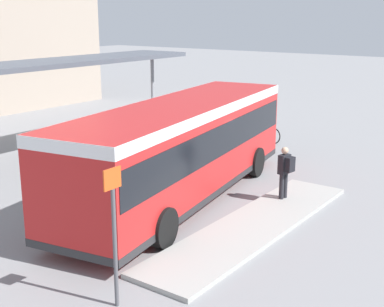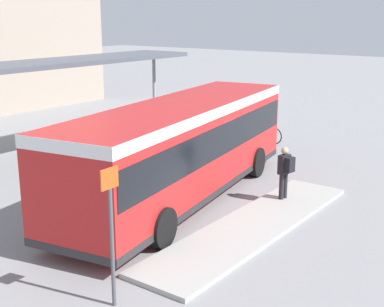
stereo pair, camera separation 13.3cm
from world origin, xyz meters
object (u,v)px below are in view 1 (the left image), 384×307
object	(u,v)px
city_bus	(182,144)
pedestrian_waiting	(285,169)
bicycle_black	(221,126)
platform_sign	(114,231)
bicycle_blue	(232,130)
bicycle_white	(247,132)
bicycle_green	(263,134)

from	to	relation	value
city_bus	pedestrian_waiting	bearing A→B (deg)	-68.93
bicycle_black	platform_sign	bearing A→B (deg)	-55.45
bicycle_blue	platform_sign	bearing A→B (deg)	119.91
platform_sign	bicycle_white	bearing A→B (deg)	20.55
city_bus	platform_sign	xyz separation A→B (m)	(-5.70, -2.73, -0.19)
city_bus	bicycle_black	world-z (taller)	city_bus
pedestrian_waiting	bicycle_white	distance (m)	8.31
city_bus	bicycle_blue	size ratio (longest dim) A/B	6.73
city_bus	pedestrian_waiting	size ratio (longest dim) A/B	6.89
bicycle_white	bicycle_black	world-z (taller)	bicycle_black
bicycle_blue	platform_sign	world-z (taller)	platform_sign
pedestrian_waiting	bicycle_blue	size ratio (longest dim) A/B	0.98
bicycle_black	platform_sign	xyz separation A→B (m)	(-14.13, -6.81, 1.18)
city_bus	bicycle_blue	xyz separation A→B (m)	(8.09, 3.27, -1.39)
city_bus	bicycle_green	world-z (taller)	city_bus
bicycle_white	bicycle_black	size ratio (longest dim) A/B	0.94
bicycle_white	bicycle_blue	xyz separation A→B (m)	(-0.03, 0.82, 0.00)
city_bus	pedestrian_waiting	distance (m)	3.19
bicycle_green	bicycle_blue	distance (m)	1.63
city_bus	pedestrian_waiting	world-z (taller)	city_bus
bicycle_black	bicycle_blue	bearing A→B (deg)	-14.14
bicycle_blue	platform_sign	size ratio (longest dim) A/B	0.58
bicycle_white	platform_sign	bearing A→B (deg)	109.54
platform_sign	pedestrian_waiting	bearing A→B (deg)	0.52
bicycle_green	bicycle_black	distance (m)	2.47
bicycle_green	platform_sign	size ratio (longest dim) A/B	0.62
city_bus	bicycle_green	xyz separation A→B (m)	(8.13, 1.63, -1.37)
bicycle_white	city_bus	bearing A→B (deg)	105.78
bicycle_green	bicycle_black	bearing A→B (deg)	-3.91
bicycle_green	bicycle_white	size ratio (longest dim) A/B	1.06
bicycle_black	city_bus	bearing A→B (deg)	-55.36
bicycle_white	pedestrian_waiting	bearing A→B (deg)	127.08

